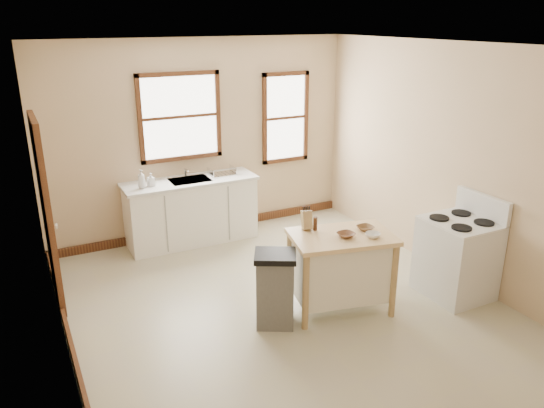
{
  "coord_description": "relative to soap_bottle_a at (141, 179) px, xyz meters",
  "views": [
    {
      "loc": [
        -2.46,
        -4.58,
        3.06
      ],
      "look_at": [
        0.07,
        0.4,
        1.07
      ],
      "focal_mm": 35.0,
      "sensor_mm": 36.0,
      "label": 1
    }
  ],
  "objects": [
    {
      "name": "baseboard_left",
      "position": [
        -1.24,
        -2.12,
        -0.98
      ],
      "size": [
        0.04,
        5.0,
        0.12
      ],
      "primitive_type": "cube",
      "color": "#391C0F",
      "rests_on": "ground"
    },
    {
      "name": "ceiling",
      "position": [
        0.98,
        -2.12,
        1.76
      ],
      "size": [
        5.0,
        5.0,
        0.0
      ],
      "primitive_type": "plane",
      "rotation": [
        3.14,
        0.0,
        0.0
      ],
      "color": "white",
      "rests_on": "ground"
    },
    {
      "name": "bowl_b",
      "position": [
        1.81,
        -2.44,
        -0.14
      ],
      "size": [
        0.18,
        0.18,
        0.04
      ],
      "primitive_type": "imported",
      "rotation": [
        0.0,
        0.0,
        0.04
      ],
      "color": "brown",
      "rests_on": "kitchen_island"
    },
    {
      "name": "gas_stove",
      "position": [
        2.89,
        -2.76,
        -0.46
      ],
      "size": [
        0.73,
        0.74,
        1.18
      ],
      "primitive_type": null,
      "color": "silver",
      "rests_on": "ground"
    },
    {
      "name": "wall_right",
      "position": [
        3.23,
        -2.12,
        0.36
      ],
      "size": [
        0.04,
        5.0,
        2.8
      ],
      "primitive_type": "cube",
      "color": "#D0AD88",
      "rests_on": "ground"
    },
    {
      "name": "window_main",
      "position": [
        0.68,
        0.36,
        0.71
      ],
      "size": [
        1.17,
        0.06,
        1.22
      ],
      "primitive_type": null,
      "color": "#391C0F",
      "rests_on": "wall_back"
    },
    {
      "name": "bowl_a",
      "position": [
        1.52,
        -2.5,
        -0.14
      ],
      "size": [
        0.19,
        0.19,
        0.04
      ],
      "primitive_type": "imported",
      "rotation": [
        0.0,
        0.0,
        0.08
      ],
      "color": "brown",
      "rests_on": "kitchen_island"
    },
    {
      "name": "wall_left",
      "position": [
        -1.27,
        -2.12,
        0.36
      ],
      "size": [
        0.04,
        5.0,
        2.8
      ],
      "primitive_type": "cube",
      "color": "#D0AD88",
      "rests_on": "ground"
    },
    {
      "name": "floor",
      "position": [
        0.98,
        -2.12,
        -1.04
      ],
      "size": [
        5.0,
        5.0,
        0.0
      ],
      "primitive_type": "plane",
      "color": "#AEA78A",
      "rests_on": "ground"
    },
    {
      "name": "door_left",
      "position": [
        -1.23,
        -0.82,
        0.01
      ],
      "size": [
        0.06,
        0.9,
        2.1
      ],
      "primitive_type": "cube",
      "color": "#391C0F",
      "rests_on": "ground"
    },
    {
      "name": "kitchen_island",
      "position": [
        1.52,
        -2.44,
        -0.6
      ],
      "size": [
        1.2,
        0.9,
        0.88
      ],
      "primitive_type": null,
      "rotation": [
        0.0,
        0.0,
        -0.22
      ],
      "color": "#E9C589",
      "rests_on": "ground"
    },
    {
      "name": "soap_bottle_b",
      "position": [
        0.14,
        0.04,
        -0.04
      ],
      "size": [
        0.1,
        0.1,
        0.18
      ],
      "primitive_type": "imported",
      "rotation": [
        0.0,
        0.0,
        0.27
      ],
      "color": "#B2B2B2",
      "rests_on": "sink_counter"
    },
    {
      "name": "trash_bin",
      "position": [
        0.74,
        -2.4,
        -0.64
      ],
      "size": [
        0.53,
        0.51,
        0.81
      ],
      "primitive_type": null,
      "rotation": [
        0.0,
        0.0,
        -0.49
      ],
      "color": "#5B5B59",
      "rests_on": "ground"
    },
    {
      "name": "window_side",
      "position": [
        2.33,
        0.36,
        0.56
      ],
      "size": [
        0.77,
        0.06,
        1.37
      ],
      "primitive_type": null,
      "color": "#391C0F",
      "rests_on": "wall_back"
    },
    {
      "name": "wall_back",
      "position": [
        0.98,
        0.38,
        0.36
      ],
      "size": [
        4.5,
        0.04,
        2.8
      ],
      "primitive_type": "cube",
      "color": "#D0AD88",
      "rests_on": "ground"
    },
    {
      "name": "faucet",
      "position": [
        0.68,
        0.26,
        -0.01
      ],
      "size": [
        0.03,
        0.03,
        0.22
      ],
      "primitive_type": "cylinder",
      "color": "silver",
      "rests_on": "sink_counter"
    },
    {
      "name": "knife_block",
      "position": [
        1.26,
        -2.13,
        -0.06
      ],
      "size": [
        0.12,
        0.12,
        0.2
      ],
      "primitive_type": null,
      "rotation": [
        0.0,
        0.0,
        -0.24
      ],
      "color": "tan",
      "rests_on": "kitchen_island"
    },
    {
      "name": "baseboard_back",
      "position": [
        0.98,
        0.35,
        -0.98
      ],
      "size": [
        4.5,
        0.04,
        0.12
      ],
      "primitive_type": "cube",
      "color": "#391C0F",
      "rests_on": "ground"
    },
    {
      "name": "pepper_grinder",
      "position": [
        1.33,
        -2.2,
        -0.09
      ],
      "size": [
        0.05,
        0.05,
        0.15
      ],
      "primitive_type": "cylinder",
      "rotation": [
        0.0,
        0.0,
        0.18
      ],
      "color": "#3F2111",
      "rests_on": "kitchen_island"
    },
    {
      "name": "bowl_c",
      "position": [
        1.76,
        -2.64,
        -0.14
      ],
      "size": [
        0.19,
        0.19,
        0.05
      ],
      "primitive_type": "imported",
      "rotation": [
        0.0,
        0.0,
        -0.29
      ],
      "color": "white",
      "rests_on": "kitchen_island"
    },
    {
      "name": "sink_counter",
      "position": [
        0.68,
        0.08,
        -0.58
      ],
      "size": [
        1.86,
        0.62,
        0.92
      ],
      "primitive_type": null,
      "color": "white",
      "rests_on": "ground"
    },
    {
      "name": "soap_bottle_a",
      "position": [
        0.0,
        0.0,
        0.0
      ],
      "size": [
        0.12,
        0.12,
        0.25
      ],
      "primitive_type": "imported",
      "rotation": [
        0.0,
        0.0,
        0.29
      ],
      "color": "#B2B2B2",
      "rests_on": "sink_counter"
    },
    {
      "name": "dish_rack",
      "position": [
        1.17,
        0.1,
        -0.08
      ],
      "size": [
        0.45,
        0.4,
        0.09
      ],
      "primitive_type": null,
      "rotation": [
        0.0,
        0.0,
        -0.43
      ],
      "color": "silver",
      "rests_on": "sink_counter"
    }
  ]
}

